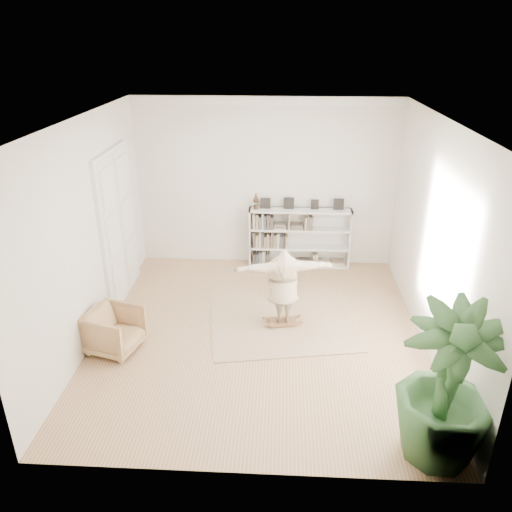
{
  "coord_description": "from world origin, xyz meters",
  "views": [
    {
      "loc": [
        0.36,
        -7.29,
        4.75
      ],
      "look_at": [
        -0.07,
        0.4,
        1.28
      ],
      "focal_mm": 35.0,
      "sensor_mm": 36.0,
      "label": 1
    }
  ],
  "objects_px": {
    "bookshelf": "(299,238)",
    "houseplant": "(447,386)",
    "rocker_board": "(282,322)",
    "armchair": "(114,330)",
    "person": "(283,284)"
  },
  "relations": [
    {
      "from": "bookshelf",
      "to": "houseplant",
      "type": "xyz_separation_m",
      "value": [
        1.56,
        -5.37,
        0.39
      ]
    },
    {
      "from": "rocker_board",
      "to": "houseplant",
      "type": "height_order",
      "value": "houseplant"
    },
    {
      "from": "bookshelf",
      "to": "armchair",
      "type": "distance_m",
      "value": 4.59
    },
    {
      "from": "bookshelf",
      "to": "armchair",
      "type": "relative_size",
      "value": 2.78
    },
    {
      "from": "bookshelf",
      "to": "person",
      "type": "xyz_separation_m",
      "value": [
        -0.34,
        -2.53,
        0.18
      ]
    },
    {
      "from": "bookshelf",
      "to": "houseplant",
      "type": "relative_size",
      "value": 1.08
    },
    {
      "from": "rocker_board",
      "to": "person",
      "type": "relative_size",
      "value": 0.3
    },
    {
      "from": "armchair",
      "to": "houseplant",
      "type": "distance_m",
      "value": 5.04
    },
    {
      "from": "armchair",
      "to": "person",
      "type": "bearing_deg",
      "value": -55.71
    },
    {
      "from": "bookshelf",
      "to": "person",
      "type": "height_order",
      "value": "bookshelf"
    },
    {
      "from": "rocker_board",
      "to": "person",
      "type": "distance_m",
      "value": 0.75
    },
    {
      "from": "bookshelf",
      "to": "houseplant",
      "type": "distance_m",
      "value": 5.6
    },
    {
      "from": "houseplant",
      "to": "armchair",
      "type": "bearing_deg",
      "value": 157.04
    },
    {
      "from": "person",
      "to": "houseplant",
      "type": "distance_m",
      "value": 3.42
    },
    {
      "from": "armchair",
      "to": "rocker_board",
      "type": "height_order",
      "value": "armchair"
    }
  ]
}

